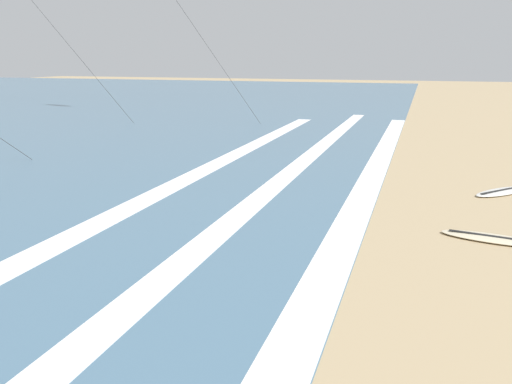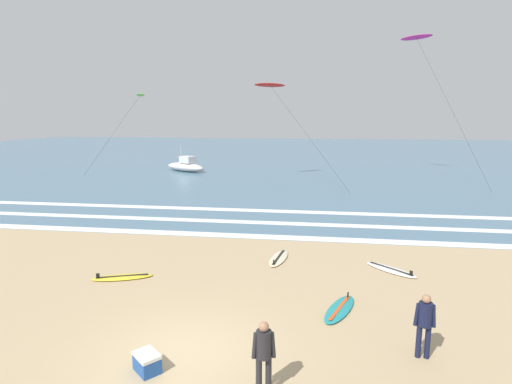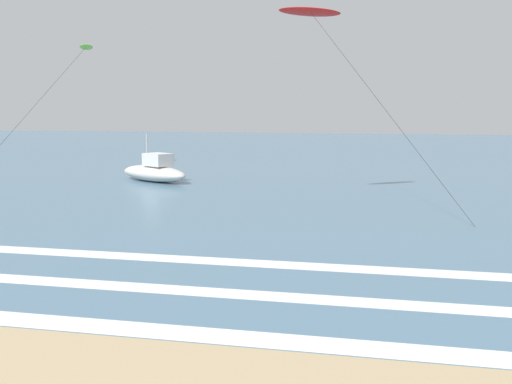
{
  "view_description": "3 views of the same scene",
  "coord_description": "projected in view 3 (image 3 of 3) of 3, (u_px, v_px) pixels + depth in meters",
  "views": [
    {
      "loc": [
        -9.34,
        8.64,
        3.7
      ],
      "look_at": [
        0.51,
        11.87,
        0.95
      ],
      "focal_mm": 35.63,
      "sensor_mm": 36.0,
      "label": 1
    },
    {
      "loc": [
        3.04,
        -8.87,
        5.69
      ],
      "look_at": [
        0.49,
        8.99,
        2.38
      ],
      "focal_mm": 28.98,
      "sensor_mm": 36.0,
      "label": 2
    },
    {
      "loc": [
        3.18,
        -0.81,
        4.2
      ],
      "look_at": [
        0.61,
        10.41,
        2.65
      ],
      "focal_mm": 44.93,
      "sensor_mm": 36.0,
      "label": 3
    }
  ],
  "objects": [
    {
      "name": "wave_foam_outer_break",
      "position": [
        232.0,
        262.0,
        17.31
      ],
      "size": [
        45.15,
        0.79,
        0.01
      ],
      "primitive_type": "cube",
      "color": "white",
      "rests_on": "ocean_surface"
    },
    {
      "name": "kite_red_low_near",
      "position": [
        311.0,
        13.0,
        28.8
      ],
      "size": [
        8.32,
        7.58,
        8.64
      ],
      "color": "red",
      "rests_on": "ground"
    },
    {
      "name": "offshore_boat",
      "position": [
        154.0,
        172.0,
        35.95
      ],
      "size": [
        5.33,
        4.15,
        2.7
      ],
      "color": "beige",
      "rests_on": "ground"
    },
    {
      "name": "wave_foam_mid_break",
      "position": [
        214.0,
        292.0,
        14.48
      ],
      "size": [
        51.61,
        0.7,
        0.01
      ],
      "primitive_type": "cube",
      "color": "white",
      "rests_on": "ocean_surface"
    },
    {
      "name": "kite_lime_high_right",
      "position": [
        85.0,
        48.0,
        44.47
      ],
      "size": [
        2.56,
        14.1,
        8.51
      ],
      "color": "#70C628",
      "rests_on": "ground"
    },
    {
      "name": "ocean_surface",
      "position": [
        364.0,
        156.0,
        54.82
      ],
      "size": [
        140.0,
        90.0,
        0.01
      ],
      "primitive_type": "cube",
      "color": "slate",
      "rests_on": "ground"
    },
    {
      "name": "wave_foam_shoreline",
      "position": [
        268.0,
        340.0,
        11.53
      ],
      "size": [
        43.73,
        0.77,
        0.01
      ],
      "primitive_type": "cube",
      "color": "white",
      "rests_on": "ocean_surface"
    }
  ]
}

